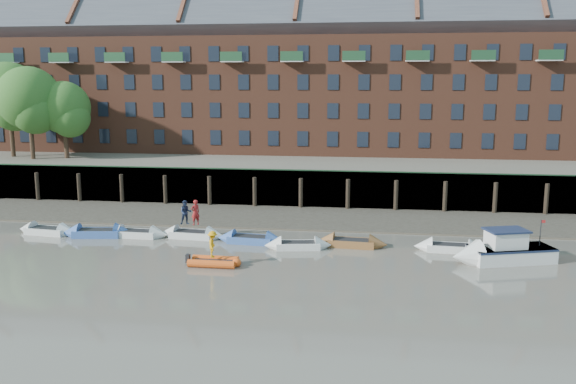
% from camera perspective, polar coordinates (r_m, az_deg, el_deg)
% --- Properties ---
extents(ground, '(220.00, 220.00, 0.00)m').
position_cam_1_polar(ground, '(31.83, -7.01, -9.48)').
color(ground, '#666258').
rests_on(ground, ground).
extents(foreshore, '(110.00, 8.00, 0.50)m').
position_cam_1_polar(foreshore, '(48.77, -1.64, -2.37)').
color(foreshore, '#3D382F').
rests_on(foreshore, ground).
extents(mud_band, '(110.00, 1.60, 0.10)m').
position_cam_1_polar(mud_band, '(45.50, -2.34, -3.31)').
color(mud_band, '#4C4336').
rests_on(mud_band, ground).
extents(river_wall, '(110.00, 1.23, 3.30)m').
position_cam_1_polar(river_wall, '(52.69, -0.88, 0.37)').
color(river_wall, '#2D2A26').
rests_on(river_wall, ground).
extents(bank_terrace, '(110.00, 28.00, 3.20)m').
position_cam_1_polar(bank_terrace, '(66.02, 0.90, 2.42)').
color(bank_terrace, '#5E594D').
rests_on(bank_terrace, ground).
extents(apartment_terrace, '(80.60, 15.56, 20.98)m').
position_cam_1_polar(apartment_terrace, '(66.40, 1.03, 12.17)').
color(apartment_terrace, brown).
rests_on(apartment_terrace, bank_terrace).
extents(tree_cluster, '(11.76, 7.74, 9.40)m').
position_cam_1_polar(tree_cluster, '(65.46, -23.18, 8.03)').
color(tree_cluster, '#3A281C').
rests_on(tree_cluster, bank_terrace).
extents(rowboat_0, '(4.77, 1.92, 1.35)m').
position_cam_1_polar(rowboat_0, '(46.70, -21.58, -3.39)').
color(rowboat_0, silver).
rests_on(rowboat_0, ground).
extents(rowboat_1, '(5.17, 2.16, 1.46)m').
position_cam_1_polar(rowboat_1, '(44.81, -17.40, -3.67)').
color(rowboat_1, '#395DA5').
rests_on(rowboat_1, ground).
extents(rowboat_2, '(4.57, 1.50, 1.31)m').
position_cam_1_polar(rowboat_2, '(43.96, -13.95, -3.79)').
color(rowboat_2, silver).
rests_on(rowboat_2, ground).
extents(rowboat_3, '(4.77, 1.78, 1.36)m').
position_cam_1_polar(rowboat_3, '(42.94, -8.95, -3.94)').
color(rowboat_3, silver).
rests_on(rowboat_3, ground).
extents(rowboat_4, '(4.77, 1.74, 1.36)m').
position_cam_1_polar(rowboat_4, '(41.20, -3.51, -4.44)').
color(rowboat_4, '#395DA5').
rests_on(rowboat_4, ground).
extents(rowboat_5, '(4.55, 1.99, 1.28)m').
position_cam_1_polar(rowboat_5, '(39.74, 0.94, -5.00)').
color(rowboat_5, silver).
rests_on(rowboat_5, ground).
extents(rowboat_6, '(4.79, 1.73, 1.36)m').
position_cam_1_polar(rowboat_6, '(40.47, 5.96, -4.75)').
color(rowboat_6, brown).
rests_on(rowboat_6, ground).
extents(rowboat_7, '(4.65, 1.62, 1.33)m').
position_cam_1_polar(rowboat_7, '(40.49, 14.94, -5.06)').
color(rowboat_7, silver).
rests_on(rowboat_7, ground).
extents(rib_tender, '(3.09, 1.50, 0.53)m').
position_cam_1_polar(rib_tender, '(36.46, -6.79, -6.49)').
color(rib_tender, '#DD5117').
rests_on(rib_tender, ground).
extents(motor_launch, '(6.56, 3.78, 2.57)m').
position_cam_1_polar(motor_launch, '(38.75, 18.83, -5.32)').
color(motor_launch, silver).
rests_on(motor_launch, ground).
extents(person_rower_a, '(0.76, 0.76, 1.77)m').
position_cam_1_polar(person_rower_a, '(42.57, -8.66, -1.90)').
color(person_rower_a, maroon).
rests_on(person_rower_a, rowboat_3).
extents(person_rower_b, '(1.00, 0.89, 1.70)m').
position_cam_1_polar(person_rower_b, '(42.86, -9.55, -1.89)').
color(person_rower_b, '#19233F').
rests_on(person_rower_b, rowboat_3).
extents(person_rib_crew, '(0.76, 1.11, 1.59)m').
position_cam_1_polar(person_rib_crew, '(36.21, -7.06, -4.87)').
color(person_rib_crew, orange).
rests_on(person_rib_crew, rib_tender).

